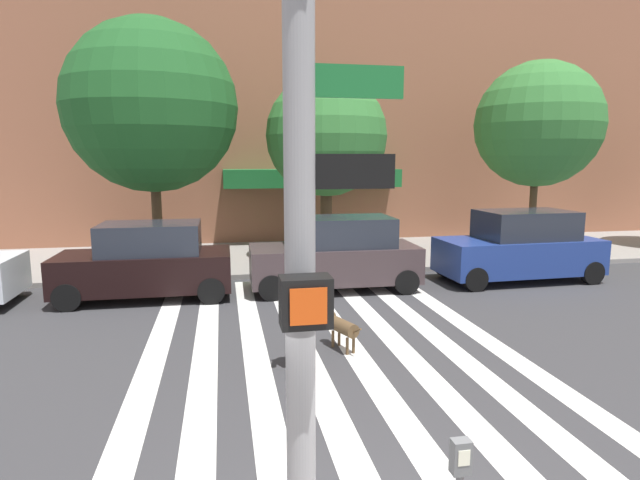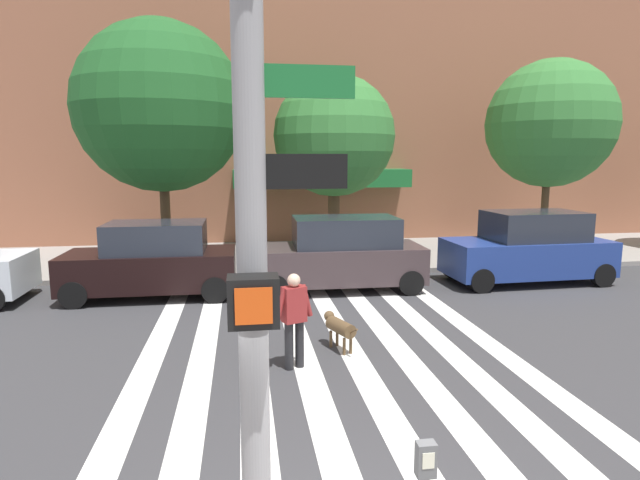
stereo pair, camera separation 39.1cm
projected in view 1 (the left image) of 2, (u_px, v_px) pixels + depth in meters
The scene contains 12 objects.
ground_plane at pixel (303, 345), 9.87m from camera, with size 160.00×160.00×0.00m, color #353538.
sidewalk_far at pixel (265, 257), 18.26m from camera, with size 80.00×6.00×0.15m, color gray.
crosswalk_stripes at pixel (325, 343), 9.95m from camera, with size 6.75×10.70×0.01m.
traffic_light_pole at pixel (302, 159), 2.85m from camera, with size 0.74×0.46×5.80m.
parked_car_behind_first at pixel (147, 262), 13.04m from camera, with size 4.26×1.93×1.92m.
parked_car_third_in_line at pixel (336, 254), 13.94m from camera, with size 4.51×1.96×1.97m.
parked_car_fourth_in_line at pixel (520, 247), 14.94m from camera, with size 4.64×2.08×2.04m.
street_tree_nearest at pixel (152, 107), 15.41m from camera, with size 5.11×5.11×7.45m.
street_tree_middle at pixel (326, 136), 16.85m from camera, with size 3.96×3.96×6.08m.
street_tree_further at pixel (538, 125), 18.13m from camera, with size 4.37×4.37×6.74m.
pedestrian_dog_walker at pixel (299, 316), 8.63m from camera, with size 0.69×0.36×1.64m.
dog_on_leash at pixel (341, 326), 9.58m from camera, with size 0.52×1.03×0.65m.
Camera 1 is at (-1.45, -3.68, 3.52)m, focal length 29.02 mm.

